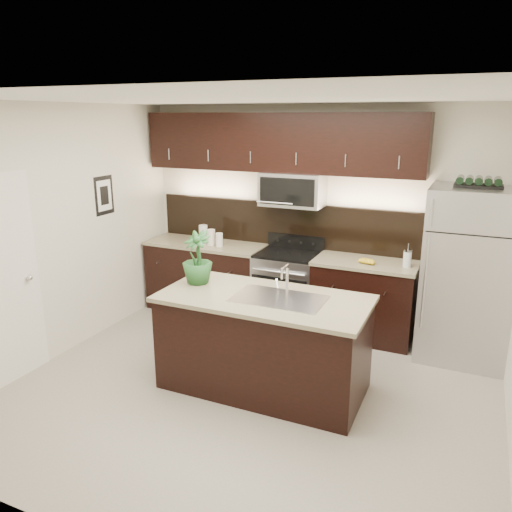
{
  "coord_description": "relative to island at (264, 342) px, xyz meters",
  "views": [
    {
      "loc": [
        1.8,
        -3.88,
        2.57
      ],
      "look_at": [
        -0.18,
        0.55,
        1.19
      ],
      "focal_mm": 35.0,
      "sensor_mm": 36.0,
      "label": 1
    }
  ],
  "objects": [
    {
      "name": "refrigerator",
      "position": [
        1.71,
        1.5,
        0.46
      ],
      "size": [
        0.9,
        0.81,
        1.87
      ],
      "primitive_type": "cube",
      "color": "#B2B2B7",
      "rests_on": "ground"
    },
    {
      "name": "counter_run",
      "position": [
        -0.54,
        1.56,
        -0.0
      ],
      "size": [
        3.51,
        0.65,
        0.94
      ],
      "color": "black",
      "rests_on": "ground"
    },
    {
      "name": "ground",
      "position": [
        -0.09,
        -0.13,
        -0.47
      ],
      "size": [
        4.5,
        4.5,
        0.0
      ],
      "primitive_type": "plane",
      "color": "gray",
      "rests_on": "ground"
    },
    {
      "name": "room_walls",
      "position": [
        -0.2,
        -0.17,
        1.22
      ],
      "size": [
        4.52,
        4.02,
        2.71
      ],
      "color": "beige",
      "rests_on": "ground"
    },
    {
      "name": "sink_faucet",
      "position": [
        0.15,
        0.01,
        0.48
      ],
      "size": [
        0.84,
        0.5,
        0.28
      ],
      "color": "silver",
      "rests_on": "island"
    },
    {
      "name": "bananas",
      "position": [
        0.6,
        1.48,
        0.5
      ],
      "size": [
        0.23,
        0.19,
        0.06
      ],
      "primitive_type": "ellipsoid",
      "rotation": [
        0.0,
        0.0,
        -0.23
      ],
      "color": "gold",
      "rests_on": "counter_run"
    },
    {
      "name": "plant",
      "position": [
        -0.76,
        0.09,
        0.73
      ],
      "size": [
        0.34,
        0.34,
        0.53
      ],
      "primitive_type": "imported",
      "rotation": [
        0.0,
        0.0,
        -0.16
      ],
      "color": "#215324",
      "rests_on": "island"
    },
    {
      "name": "upper_fixtures",
      "position": [
        -0.52,
        1.7,
        1.67
      ],
      "size": [
        3.49,
        0.4,
        1.66
      ],
      "color": "black",
      "rests_on": "counter_run"
    },
    {
      "name": "french_press",
      "position": [
        1.08,
        1.51,
        0.57
      ],
      "size": [
        0.09,
        0.09,
        0.26
      ],
      "rotation": [
        0.0,
        0.0,
        -0.11
      ],
      "color": "silver",
      "rests_on": "counter_run"
    },
    {
      "name": "island",
      "position": [
        0.0,
        0.0,
        0.0
      ],
      "size": [
        1.96,
        0.96,
        0.94
      ],
      "color": "black",
      "rests_on": "ground"
    },
    {
      "name": "canisters",
      "position": [
        -1.41,
        1.49,
        0.58
      ],
      "size": [
        0.36,
        0.15,
        0.25
      ],
      "rotation": [
        0.0,
        0.0,
        -0.18
      ],
      "color": "silver",
      "rests_on": "counter_run"
    },
    {
      "name": "wine_rack",
      "position": [
        1.71,
        1.5,
        1.44
      ],
      "size": [
        0.46,
        0.29,
        0.11
      ],
      "color": "black",
      "rests_on": "refrigerator"
    }
  ]
}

